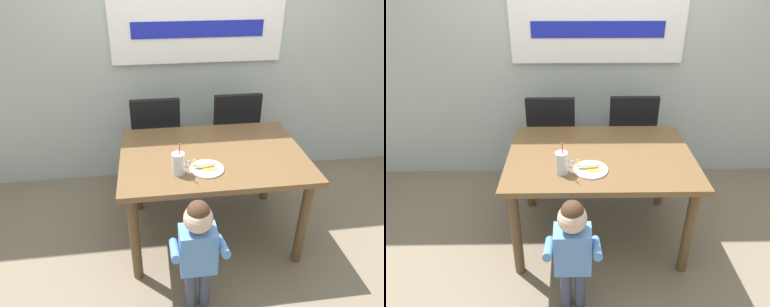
{
  "view_description": "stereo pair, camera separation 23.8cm",
  "coord_description": "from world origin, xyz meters",
  "views": [
    {
      "loc": [
        -0.43,
        -2.15,
        1.99
      ],
      "look_at": [
        -0.16,
        -0.09,
        0.81
      ],
      "focal_mm": 32.35,
      "sensor_mm": 36.0,
      "label": 1
    },
    {
      "loc": [
        -0.19,
        -2.16,
        1.99
      ],
      "look_at": [
        -0.16,
        -0.09,
        0.81
      ],
      "focal_mm": 32.35,
      "sensor_mm": 36.0,
      "label": 2
    }
  ],
  "objects": [
    {
      "name": "dining_chair_right",
      "position": [
        0.33,
        0.72,
        0.54
      ],
      "size": [
        0.44,
        0.45,
        0.96
      ],
      "rotation": [
        0.0,
        0.0,
        3.14
      ],
      "color": "black",
      "rests_on": "ground"
    },
    {
      "name": "dining_table",
      "position": [
        0.0,
        0.0,
        0.65
      ],
      "size": [
        1.33,
        0.94,
        0.75
      ],
      "color": "brown",
      "rests_on": "ground"
    },
    {
      "name": "ground_plane",
      "position": [
        0.0,
        0.0,
        0.0
      ],
      "size": [
        24.0,
        24.0,
        0.0
      ],
      "primitive_type": "plane",
      "color": "#7A6B56"
    },
    {
      "name": "peeled_banana",
      "position": [
        -0.09,
        -0.21,
        0.78
      ],
      "size": [
        0.17,
        0.11,
        0.07
      ],
      "rotation": [
        0.0,
        0.0,
        0.05
      ],
      "color": "#F4EAC6",
      "rests_on": "snack_plate"
    },
    {
      "name": "dining_chair_left",
      "position": [
        -0.39,
        0.7,
        0.54
      ],
      "size": [
        0.44,
        0.44,
        0.96
      ],
      "rotation": [
        0.0,
        0.0,
        3.14
      ],
      "color": "black",
      "rests_on": "ground"
    },
    {
      "name": "snack_plate",
      "position": [
        -0.08,
        -0.22,
        0.76
      ],
      "size": [
        0.23,
        0.23,
        0.01
      ],
      "primitive_type": "cylinder",
      "color": "white",
      "rests_on": "dining_table"
    },
    {
      "name": "toddler_standing",
      "position": [
        -0.2,
        -0.67,
        0.53
      ],
      "size": [
        0.33,
        0.24,
        0.84
      ],
      "color": "#3F4760",
      "rests_on": "ground"
    },
    {
      "name": "back_wall",
      "position": [
        0.0,
        1.03,
        1.45
      ],
      "size": [
        6.4,
        0.17,
        2.9
      ],
      "color": "#ADB7B2",
      "rests_on": "ground"
    },
    {
      "name": "milk_cup",
      "position": [
        -0.27,
        -0.24,
        0.82
      ],
      "size": [
        0.13,
        0.09,
        0.25
      ],
      "color": "silver",
      "rests_on": "dining_table"
    }
  ]
}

